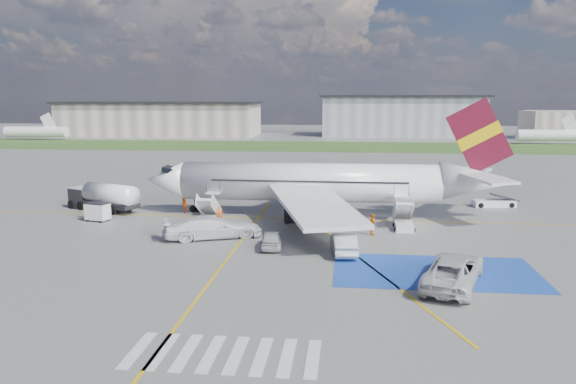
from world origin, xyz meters
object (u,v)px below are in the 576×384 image
object	(u,v)px
van_white_a	(454,265)
fuel_tanker	(104,199)
belt_loader	(494,203)
van_white_b	(213,224)
airliner	(325,182)
car_silver_b	(344,243)
car_silver_a	(272,239)
gpu_cart	(98,213)

from	to	relation	value
van_white_a	fuel_tanker	bearing A→B (deg)	-13.56
belt_loader	van_white_b	size ratio (longest dim) A/B	0.80
airliner	van_white_a	bearing A→B (deg)	-65.70
car_silver_b	fuel_tanker	bearing A→B (deg)	-35.42
car_silver_a	fuel_tanker	bearing A→B (deg)	-38.33
airliner	car_silver_b	size ratio (longest dim) A/B	7.43
gpu_cart	car_silver_a	bearing A→B (deg)	-9.80
airliner	fuel_tanker	world-z (taller)	airliner
airliner	car_silver_a	distance (m)	13.81
fuel_tanker	belt_loader	distance (m)	42.42
van_white_a	car_silver_a	bearing A→B (deg)	-11.65
fuel_tanker	van_white_a	world-z (taller)	fuel_tanker
fuel_tanker	car_silver_b	xyz separation A→B (m)	(25.52, -13.99, -0.43)
airliner	van_white_b	distance (m)	14.01
car_silver_a	car_silver_b	size ratio (longest dim) A/B	0.83
gpu_cart	fuel_tanker	bearing A→B (deg)	121.32
airliner	car_silver_a	world-z (taller)	airliner
gpu_cart	belt_loader	size ratio (longest dim) A/B	0.49
car_silver_b	van_white_a	distance (m)	9.59
airliner	gpu_cart	xyz separation A→B (m)	(-21.87, -5.04, -2.58)
gpu_cart	van_white_b	size ratio (longest dim) A/B	0.39
belt_loader	car_silver_a	world-z (taller)	belt_loader
fuel_tanker	car_silver_a	bearing A→B (deg)	-8.79
car_silver_b	van_white_b	bearing A→B (deg)	-24.88
fuel_tanker	car_silver_a	size ratio (longest dim) A/B	2.13
car_silver_a	gpu_cart	bearing A→B (deg)	-28.90
fuel_tanker	van_white_b	distance (m)	17.64
belt_loader	car_silver_b	world-z (taller)	car_silver_b
car_silver_b	van_white_a	xyz separation A→B (m)	(7.15, -6.37, 0.43)
car_silver_a	car_silver_b	xyz separation A→B (m)	(5.75, -1.08, 0.11)
car_silver_b	airliner	bearing A→B (deg)	-88.19
airliner	gpu_cart	size ratio (longest dim) A/B	15.13
gpu_cart	car_silver_a	distance (m)	19.91
car_silver_a	car_silver_b	bearing A→B (deg)	164.15
car_silver_b	van_white_a	size ratio (longest dim) A/B	0.75
car_silver_a	van_white_b	distance (m)	6.06
airliner	van_white_b	world-z (taller)	airliner
belt_loader	gpu_cart	bearing A→B (deg)	-171.66
car_silver_a	car_silver_b	distance (m)	5.85
fuel_tanker	car_silver_a	xyz separation A→B (m)	(19.77, -12.91, -0.54)
car_silver_b	van_white_b	size ratio (longest dim) A/B	0.79
belt_loader	van_white_a	bearing A→B (deg)	-116.51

